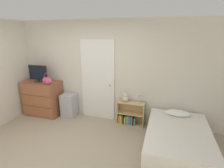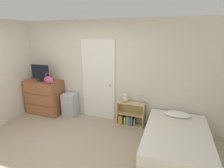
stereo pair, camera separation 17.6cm
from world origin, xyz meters
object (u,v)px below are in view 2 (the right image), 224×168
object	(u,v)px
handbag	(49,80)
storage_bin	(70,104)
bed	(176,142)
teddy_bear	(125,98)
bookshelf	(129,116)
tv	(40,72)
desk_lamp	(139,97)
dresser	(45,97)

from	to	relation	value
handbag	storage_bin	bearing A→B (deg)	32.46
storage_bin	bed	xyz separation A→B (m)	(2.79, -0.72, -0.08)
handbag	storage_bin	distance (m)	0.90
handbag	teddy_bear	size ratio (longest dim) A/B	1.23
bookshelf	tv	bearing A→B (deg)	-176.02
tv	teddy_bear	xyz separation A→B (m)	(2.37, 0.17, -0.50)
tv	desk_lamp	distance (m)	2.75
dresser	handbag	world-z (taller)	handbag
dresser	bookshelf	bearing A→B (deg)	3.41
tv	storage_bin	world-z (taller)	tv
bookshelf	bed	bearing A→B (deg)	-34.79
desk_lamp	tv	bearing A→B (deg)	-177.13
handbag	bookshelf	size ratio (longest dim) A/B	0.44
teddy_bear	desk_lamp	size ratio (longest dim) A/B	0.90
storage_bin	bed	world-z (taller)	storage_bin
handbag	tv	bearing A→B (deg)	158.66
handbag	teddy_bear	world-z (taller)	handbag
dresser	handbag	bearing A→B (deg)	-27.17
bed	teddy_bear	bearing A→B (deg)	147.87
tv	bookshelf	world-z (taller)	tv
dresser	bookshelf	size ratio (longest dim) A/B	1.52
dresser	desk_lamp	bearing A→B (deg)	2.34
dresser	bookshelf	xyz separation A→B (m)	(2.45, 0.15, -0.26)
teddy_bear	dresser	bearing A→B (deg)	-176.49
bed	storage_bin	bearing A→B (deg)	165.60
dresser	desk_lamp	world-z (taller)	dresser
bookshelf	storage_bin	bearing A→B (deg)	-178.15
tv	teddy_bear	world-z (taller)	tv
dresser	desk_lamp	xyz separation A→B (m)	(2.68, 0.11, 0.30)
handbag	teddy_bear	xyz separation A→B (m)	(1.99, 0.32, -0.37)
storage_bin	bookshelf	xyz separation A→B (m)	(1.68, 0.05, -0.10)
bookshelf	desk_lamp	xyz separation A→B (m)	(0.23, -0.04, 0.55)
dresser	bed	distance (m)	3.62
storage_bin	bookshelf	distance (m)	1.68
desk_lamp	bed	distance (m)	1.26
teddy_bear	bookshelf	bearing A→B (deg)	1.36
tv	bed	size ratio (longest dim) A/B	0.31
teddy_bear	desk_lamp	xyz separation A→B (m)	(0.35, -0.03, 0.08)
bookshelf	bed	size ratio (longest dim) A/B	0.37
tv	bed	distance (m)	3.77
tv	handbag	xyz separation A→B (m)	(0.39, -0.15, -0.13)
handbag	desk_lamp	world-z (taller)	handbag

